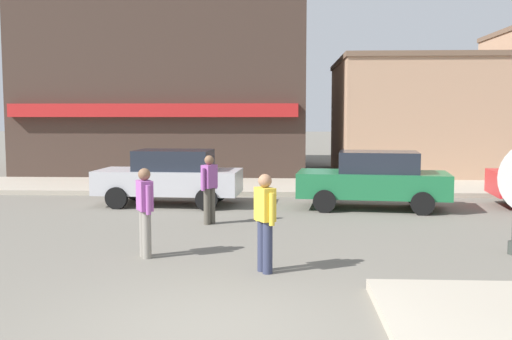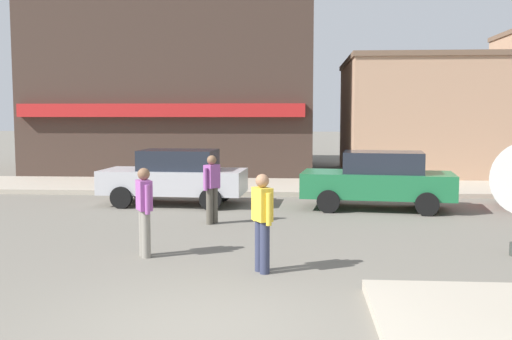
{
  "view_description": "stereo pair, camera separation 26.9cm",
  "coord_description": "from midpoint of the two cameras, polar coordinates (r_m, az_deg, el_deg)",
  "views": [
    {
      "loc": [
        0.82,
        -6.87,
        2.57
      ],
      "look_at": [
        0.25,
        4.5,
        1.5
      ],
      "focal_mm": 42.0,
      "sensor_mm": 36.0,
      "label": 1
    },
    {
      "loc": [
        1.09,
        -6.85,
        2.57
      ],
      "look_at": [
        0.25,
        4.5,
        1.5
      ],
      "focal_mm": 42.0,
      "sensor_mm": 36.0,
      "label": 2
    }
  ],
  "objects": [
    {
      "name": "building_corner_shop",
      "position": [
        27.92,
        -7.86,
        9.03
      ],
      "size": [
        11.85,
        10.46,
        8.74
      ],
      "color": "#3D2D26",
      "rests_on": "ground"
    },
    {
      "name": "pedestrian_kerb_side",
      "position": [
        9.69,
        0.06,
        -4.75
      ],
      "size": [
        0.37,
        0.52,
        1.61
      ],
      "color": "#2D334C",
      "rests_on": "ground"
    },
    {
      "name": "pedestrian_crossing_near",
      "position": [
        13.99,
        -5.02,
        -1.64
      ],
      "size": [
        0.37,
        0.52,
        1.61
      ],
      "color": "#4C473D",
      "rests_on": "ground"
    },
    {
      "name": "ground_plane",
      "position": [
        7.39,
        -4.88,
        -15.01
      ],
      "size": [
        160.0,
        160.0,
        0.0
      ],
      "primitive_type": "plane",
      "color": "#6B665B"
    },
    {
      "name": "parked_car_second",
      "position": [
        16.45,
        10.71,
        -0.86
      ],
      "size": [
        4.17,
        2.23,
        1.56
      ],
      "color": "#1E6B3D",
      "rests_on": "ground"
    },
    {
      "name": "kerb_far",
      "position": [
        20.59,
        0.21,
        -1.59
      ],
      "size": [
        80.0,
        4.0,
        0.15
      ],
      "primitive_type": "cube",
      "color": "#A89E8C",
      "rests_on": "ground"
    },
    {
      "name": "building_storefront_left_near",
      "position": [
        26.46,
        14.45,
        4.9
      ],
      "size": [
        6.52,
        7.71,
        4.85
      ],
      "color": "tan",
      "rests_on": "ground"
    },
    {
      "name": "pedestrian_crossing_far",
      "position": [
        10.91,
        -11.24,
        -3.72
      ],
      "size": [
        0.37,
        0.52,
        1.61
      ],
      "color": "gray",
      "rests_on": "ground"
    },
    {
      "name": "parked_car_nearest",
      "position": [
        17.04,
        -8.62,
        -0.61
      ],
      "size": [
        4.09,
        2.05,
        1.56
      ],
      "color": "#B7B7BC",
      "rests_on": "ground"
    }
  ]
}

